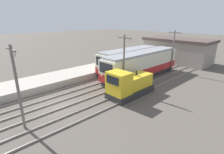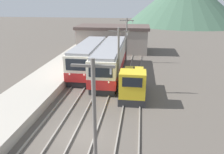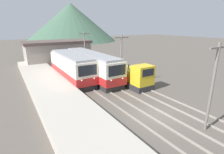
% 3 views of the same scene
% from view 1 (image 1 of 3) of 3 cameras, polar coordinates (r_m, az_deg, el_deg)
% --- Properties ---
extents(ground_plane, '(200.00, 200.00, 0.00)m').
position_cam_1_polar(ground_plane, '(18.05, -17.43, -8.87)').
color(ground_plane, '#564F47').
extents(platform_left, '(4.50, 54.00, 0.86)m').
position_cam_1_polar(platform_left, '(23.30, -24.45, -2.33)').
color(platform_left, '#ADA599').
rests_on(platform_left, ground).
extents(track_left, '(1.54, 60.00, 0.14)m').
position_cam_1_polar(track_left, '(20.20, -20.78, -6.03)').
color(track_left, gray).
rests_on(track_left, ground).
extents(track_center, '(1.54, 60.00, 0.14)m').
position_cam_1_polar(track_center, '(17.86, -17.16, -8.90)').
color(track_center, gray).
rests_on(track_center, ground).
extents(track_right, '(1.54, 60.00, 0.14)m').
position_cam_1_polar(track_right, '(15.50, -12.00, -12.85)').
color(track_right, gray).
rests_on(track_right, ground).
extents(commuter_train_left, '(2.84, 11.39, 3.72)m').
position_cam_1_polar(commuter_train_left, '(27.33, 5.71, 5.00)').
color(commuter_train_left, '#28282B').
rests_on(commuter_train_left, ground).
extents(commuter_train_center, '(2.84, 13.80, 3.72)m').
position_cam_1_polar(commuter_train_center, '(25.23, 9.72, 3.70)').
color(commuter_train_center, '#28282B').
rests_on(commuter_train_center, ground).
extents(shunting_locomotive, '(2.40, 5.60, 3.00)m').
position_cam_1_polar(shunting_locomotive, '(19.01, 5.57, -2.67)').
color(shunting_locomotive, '#28282B').
rests_on(shunting_locomotive, ground).
extents(catenary_mast_near, '(2.00, 0.20, 6.43)m').
position_cam_1_polar(catenary_mast_near, '(14.14, -28.52, -2.40)').
color(catenary_mast_near, slate).
rests_on(catenary_mast_near, ground).
extents(catenary_mast_mid, '(2.00, 0.20, 6.43)m').
position_cam_1_polar(catenary_mast_mid, '(19.80, 3.92, 5.27)').
color(catenary_mast_mid, slate).
rests_on(catenary_mast_mid, ground).
extents(catenary_mast_far, '(2.00, 0.20, 6.43)m').
position_cam_1_polar(catenary_mast_far, '(28.85, 19.31, 8.43)').
color(catenary_mast_far, slate).
rests_on(catenary_mast_far, ground).
extents(station_building, '(12.60, 6.30, 4.52)m').
position_cam_1_polar(station_building, '(36.74, 20.55, 8.25)').
color(station_building, gray).
rests_on(station_building, ground).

